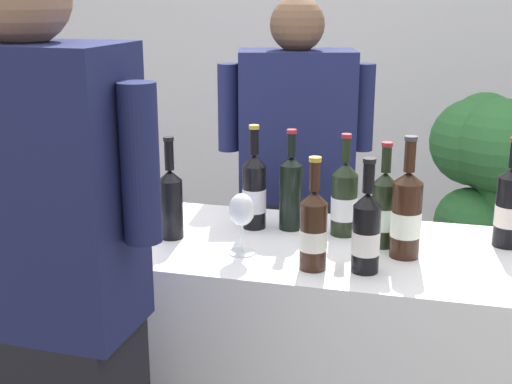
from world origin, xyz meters
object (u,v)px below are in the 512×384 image
(wine_bottle_1, at_px, (344,199))
(wine_bottle_2, at_px, (406,214))
(wine_bottle_4, at_px, (510,207))
(wine_bottle_9, at_px, (254,191))
(wine_bottle_3, at_px, (291,191))
(person_server, at_px, (294,213))
(wine_glass, at_px, (242,212))
(person_guest, at_px, (53,343))
(wine_bottle_7, at_px, (384,209))
(wine_bottle_6, at_px, (314,229))
(wine_bottle_5, at_px, (366,232))
(ice_bucket, at_px, (37,178))
(wine_bottle_0, at_px, (60,195))
(wine_bottle_11, at_px, (171,201))
(potted_shrub, at_px, (490,179))

(wine_bottle_1, xyz_separation_m, wine_bottle_2, (0.19, -0.14, 0.01))
(wine_bottle_4, bearing_deg, wine_bottle_9, -178.04)
(wine_bottle_3, distance_m, person_server, 0.58)
(wine_glass, height_order, person_guest, person_guest)
(wine_bottle_7, bearing_deg, wine_bottle_6, -127.04)
(wine_bottle_1, relative_size, wine_bottle_6, 1.02)
(wine_bottle_5, bearing_deg, ice_bucket, 166.57)
(wine_bottle_5, relative_size, wine_bottle_7, 1.00)
(wine_bottle_0, height_order, wine_bottle_6, wine_bottle_0)
(wine_bottle_0, distance_m, wine_bottle_2, 1.05)
(wine_glass, bearing_deg, wine_bottle_1, 42.04)
(wine_bottle_7, distance_m, person_server, 0.75)
(wine_bottle_6, bearing_deg, wine_bottle_7, 52.96)
(wine_bottle_7, bearing_deg, wine_bottle_5, -98.35)
(wine_bottle_2, relative_size, wine_bottle_4, 1.07)
(wine_bottle_6, relative_size, ice_bucket, 1.26)
(wine_glass, xyz_separation_m, ice_bucket, (-0.79, 0.23, -0.01))
(wine_bottle_5, relative_size, ice_bucket, 1.26)
(wine_bottle_7, bearing_deg, wine_bottle_11, -172.12)
(wine_bottle_4, height_order, potted_shrub, wine_bottle_4)
(wine_bottle_2, height_order, person_guest, person_guest)
(wine_glass, bearing_deg, wine_bottle_6, -16.01)
(wine_glass, bearing_deg, wine_bottle_3, 69.72)
(wine_bottle_4, height_order, wine_glass, wine_bottle_4)
(wine_bottle_2, distance_m, wine_bottle_11, 0.69)
(person_guest, bearing_deg, wine_bottle_9, 68.40)
(wine_bottle_0, bearing_deg, potted_shrub, 46.60)
(wine_bottle_4, bearing_deg, wine_bottle_11, -169.65)
(wine_bottle_6, relative_size, wine_bottle_7, 0.99)
(wine_bottle_11, bearing_deg, wine_bottle_4, 10.35)
(wine_bottle_1, bearing_deg, wine_bottle_9, -178.75)
(wine_bottle_6, relative_size, potted_shrub, 0.26)
(wine_bottle_0, relative_size, wine_bottle_9, 0.99)
(wine_bottle_5, height_order, wine_bottle_11, wine_bottle_11)
(wine_bottle_3, relative_size, wine_bottle_11, 1.02)
(wine_bottle_1, height_order, person_server, person_server)
(wine_bottle_11, bearing_deg, wine_bottle_5, -11.42)
(wine_bottle_2, distance_m, wine_glass, 0.46)
(wine_bottle_9, height_order, potted_shrub, wine_bottle_9)
(wine_bottle_6, distance_m, person_guest, 0.72)
(wine_bottle_6, relative_size, person_server, 0.19)
(wine_bottle_2, height_order, potted_shrub, wine_bottle_2)
(wine_bottle_5, bearing_deg, wine_bottle_4, 37.90)
(wine_bottle_3, bearing_deg, wine_bottle_4, 0.74)
(wine_bottle_9, relative_size, wine_bottle_11, 1.06)
(wine_bottle_0, distance_m, person_server, 0.96)
(ice_bucket, bearing_deg, wine_bottle_9, 0.13)
(wine_bottle_6, xyz_separation_m, wine_bottle_7, (0.17, 0.22, 0.00))
(wine_bottle_6, bearing_deg, wine_bottle_9, 129.50)
(ice_bucket, height_order, person_guest, person_guest)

